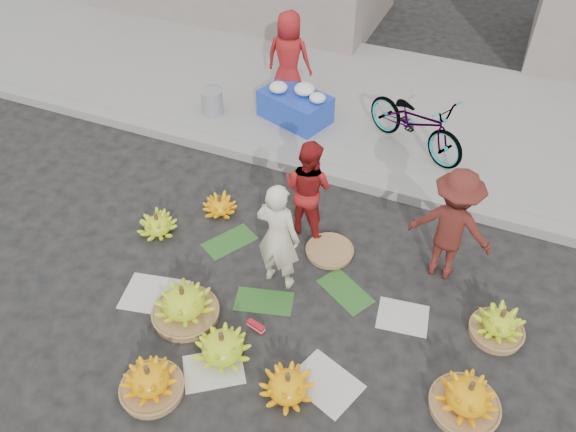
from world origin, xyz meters
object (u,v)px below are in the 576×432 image
at_px(banana_bunch_0, 184,304).
at_px(flower_table, 296,105).
at_px(banana_bunch_4, 467,398).
at_px(bicycle, 416,122).
at_px(vendor_cream, 278,237).

relative_size(banana_bunch_0, flower_table, 0.59).
height_order(banana_bunch_4, flower_table, flower_table).
relative_size(banana_bunch_0, bicycle, 0.42).
bearing_deg(banana_bunch_4, bicycle, 110.75).
relative_size(banana_bunch_0, banana_bunch_4, 1.10).
relative_size(flower_table, bicycle, 0.70).
xyz_separation_m(banana_bunch_4, bicycle, (-1.46, 3.86, 0.38)).
height_order(flower_table, bicycle, bicycle).
bearing_deg(flower_table, bicycle, 17.09).
bearing_deg(banana_bunch_0, bicycle, 68.61).
bearing_deg(flower_table, banana_bunch_0, -66.29).
distance_m(banana_bunch_0, flower_table, 4.01).
xyz_separation_m(vendor_cream, bicycle, (0.82, 3.06, -0.14)).
distance_m(banana_bunch_0, bicycle, 4.25).
distance_m(banana_bunch_4, bicycle, 4.15).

